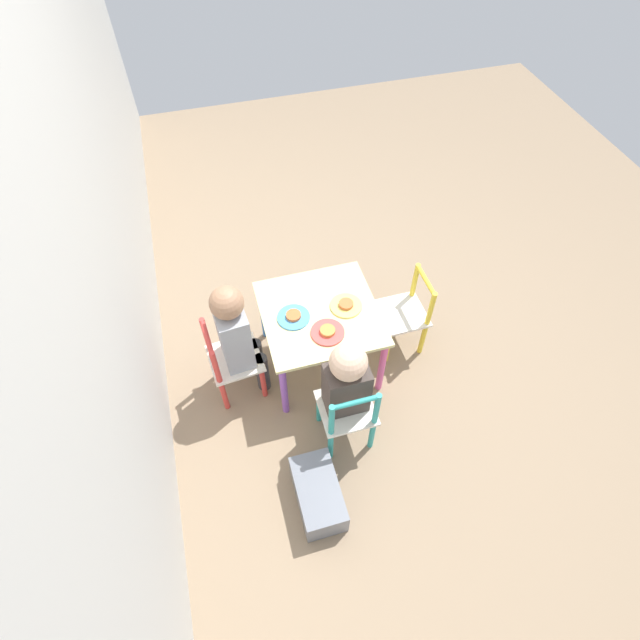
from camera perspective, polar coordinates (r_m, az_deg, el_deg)
The scene contains 12 objects.
ground_plane at distance 2.89m, azimuth -0.00°, elevation -4.57°, with size 6.00×6.00×0.00m, color #8C755B.
house_wall at distance 1.95m, azimuth -26.75°, elevation 11.41°, with size 6.00×0.06×2.60m.
kids_table at distance 2.59m, azimuth -0.00°, elevation 0.05°, with size 0.59×0.59×0.44m.
chair_teal at distance 2.43m, azimuth 3.15°, elevation -10.59°, with size 0.26×0.26×0.51m.
chair_red at distance 2.62m, azimuth -10.13°, elevation -4.67°, with size 0.28×0.28×0.51m.
chair_yellow at distance 2.81m, azimuth 9.69°, elevation 0.68°, with size 0.26×0.26×0.51m.
child_left at distance 2.30m, azimuth 2.89°, elevation -7.18°, with size 0.22×0.20×0.71m.
child_back at distance 2.46m, azimuth -9.47°, elevation -1.55°, with size 0.21×0.22×0.78m.
plate_left at distance 2.45m, azimuth 0.87°, elevation -1.37°, with size 0.17×0.17×0.03m.
plate_back at distance 2.51m, azimuth -3.04°, elevation 0.38°, with size 0.17×0.17×0.03m.
plate_front at distance 2.56m, azimuth 2.99°, elevation 1.69°, with size 0.16×0.16×0.03m.
storage_bin at distance 2.45m, azimuth -0.22°, elevation -19.26°, with size 0.35×0.19×0.17m.
Camera 1 is at (-1.54, 0.43, 2.40)m, focal length 28.00 mm.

